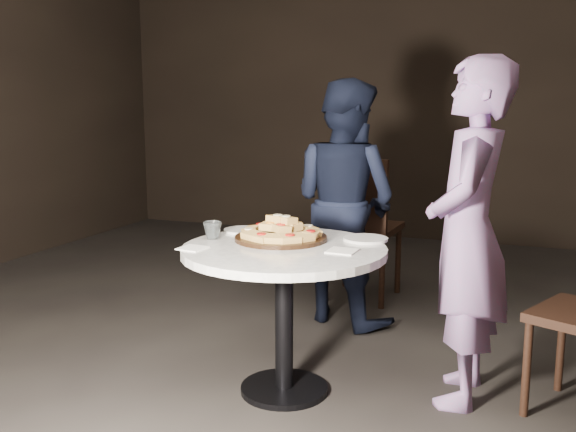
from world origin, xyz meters
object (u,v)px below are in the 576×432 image
at_px(table, 284,274).
at_px(diner_teal, 468,233).
at_px(diner_navy, 345,202).
at_px(water_glass, 213,230).
at_px(focaccia_pile, 281,230).
at_px(serving_board, 281,238).
at_px(chair_far, 359,219).

bearing_deg(table, diner_teal, 16.47).
bearing_deg(diner_navy, table, 115.37).
height_order(diner_navy, diner_teal, diner_teal).
bearing_deg(water_glass, diner_navy, 71.41).
xyz_separation_m(focaccia_pile, water_glass, (-0.31, -0.09, -0.01)).
distance_m(focaccia_pile, diner_navy, 0.95).
xyz_separation_m(serving_board, diner_navy, (0.04, 0.96, 0.03)).
height_order(serving_board, water_glass, water_glass).
relative_size(water_glass, chair_far, 0.09).
distance_m(water_glass, diner_teal, 1.16).
bearing_deg(chair_far, serving_board, 92.93).
bearing_deg(focaccia_pile, diner_teal, 6.77).
relative_size(serving_board, diner_navy, 0.30).
relative_size(table, diner_navy, 0.65).
height_order(chair_far, diner_navy, diner_navy).
xyz_separation_m(table, water_glass, (-0.37, 0.04, 0.17)).
distance_m(table, focaccia_pile, 0.23).
relative_size(chair_far, diner_teal, 0.64).
height_order(table, focaccia_pile, focaccia_pile).
bearing_deg(focaccia_pile, water_glass, -163.86).
bearing_deg(diner_navy, water_glass, 95.61).
bearing_deg(chair_far, table, 95.57).
relative_size(table, diner_teal, 0.62).
relative_size(table, chair_far, 0.97).
relative_size(serving_board, focaccia_pile, 1.11).
relative_size(focaccia_pile, water_glass, 4.40).
xyz_separation_m(diner_navy, diner_teal, (0.79, -0.86, 0.03)).
distance_m(water_glass, chair_far, 1.48).
bearing_deg(focaccia_pile, table, -64.23).
bearing_deg(diner_teal, focaccia_pile, -84.29).
bearing_deg(diner_teal, diner_navy, -138.36).
bearing_deg(table, water_glass, 174.14).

